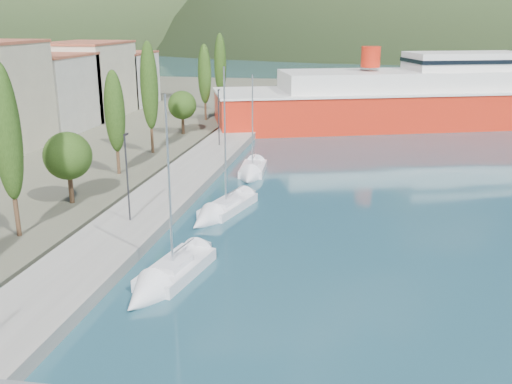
# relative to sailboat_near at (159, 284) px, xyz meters

# --- Properties ---
(ground) EXTENTS (1400.00, 1400.00, 0.00)m
(ground) POSITION_rel_sailboat_near_xyz_m (3.91, 113.66, -0.31)
(ground) COLOR #224B58
(quay) EXTENTS (5.00, 88.00, 0.80)m
(quay) POSITION_rel_sailboat_near_xyz_m (-5.09, 19.66, 0.09)
(quay) COLOR gray
(quay) RESTS_ON ground
(town_buildings) EXTENTS (9.20, 69.20, 11.30)m
(town_buildings) POSITION_rel_sailboat_near_xyz_m (-28.09, 30.57, 5.26)
(town_buildings) COLOR beige
(town_buildings) RESTS_ON land_strip
(tree_row) EXTENTS (3.59, 64.25, 11.37)m
(tree_row) POSITION_rel_sailboat_near_xyz_m (-11.10, 25.39, 5.76)
(tree_row) COLOR #47301E
(tree_row) RESTS_ON land_strip
(lamp_posts) EXTENTS (0.15, 45.56, 6.06)m
(lamp_posts) POSITION_rel_sailboat_near_xyz_m (-5.09, 9.48, 3.78)
(lamp_posts) COLOR #2D2D33
(lamp_posts) RESTS_ON quay
(sailboat_near) EXTENTS (3.73, 8.24, 11.41)m
(sailboat_near) POSITION_rel_sailboat_near_xyz_m (0.00, 0.00, 0.00)
(sailboat_near) COLOR silver
(sailboat_near) RESTS_ON ground
(sailboat_mid) EXTENTS (4.16, 8.45, 11.76)m
(sailboat_mid) POSITION_rel_sailboat_near_xyz_m (0.04, 11.89, -0.02)
(sailboat_mid) COLOR silver
(sailboat_mid) RESTS_ON ground
(sailboat_far) EXTENTS (2.73, 7.06, 10.16)m
(sailboat_far) POSITION_rel_sailboat_near_xyz_m (0.36, 23.34, -0.02)
(sailboat_far) COLOR silver
(sailboat_far) RESTS_ON ground
(ferry) EXTENTS (57.07, 30.00, 11.18)m
(ferry) POSITION_rel_sailboat_near_xyz_m (18.27, 54.07, 3.10)
(ferry) COLOR red
(ferry) RESTS_ON ground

